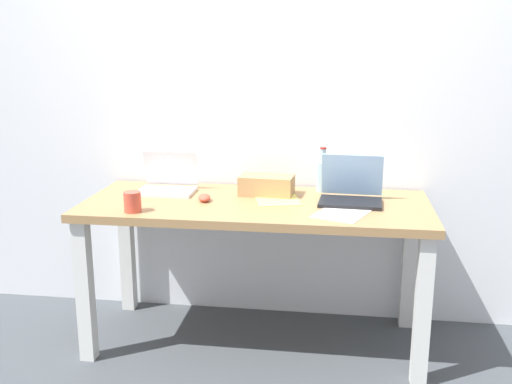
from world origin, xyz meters
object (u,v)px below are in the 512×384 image
object	(u,v)px
coffee_mug	(132,202)
computer_mouse	(204,198)
desk	(256,222)
laptop_left	(168,183)
beer_bottle	(322,175)
laptop_right	(351,192)
cardboard_box	(267,185)

from	to	relation	value
coffee_mug	computer_mouse	bearing A→B (deg)	39.66
desk	laptop_left	size ratio (longest dim) A/B	5.87
beer_bottle	laptop_left	bearing A→B (deg)	-170.86
desk	laptop_right	world-z (taller)	laptop_right
coffee_mug	laptop_left	bearing A→B (deg)	82.28
desk	cardboard_box	world-z (taller)	cardboard_box
beer_bottle	cardboard_box	distance (m)	0.31
cardboard_box	laptop_right	bearing A→B (deg)	-12.10
laptop_left	laptop_right	world-z (taller)	laptop_right
coffee_mug	beer_bottle	bearing A→B (deg)	31.51
computer_mouse	coffee_mug	distance (m)	0.37
laptop_left	beer_bottle	bearing A→B (deg)	9.14
desk	beer_bottle	size ratio (longest dim) A/B	7.27
desk	coffee_mug	bearing A→B (deg)	-154.76
laptop_left	desk	bearing A→B (deg)	-16.09
computer_mouse	coffee_mug	world-z (taller)	coffee_mug
cardboard_box	beer_bottle	bearing A→B (deg)	23.06
cardboard_box	coffee_mug	xyz separation A→B (m)	(-0.57, -0.40, -0.00)
cardboard_box	desk	bearing A→B (deg)	-102.82
laptop_left	computer_mouse	xyz separation A→B (m)	(0.23, -0.16, -0.03)
beer_bottle	coffee_mug	world-z (taller)	beer_bottle
beer_bottle	cardboard_box	size ratio (longest dim) A/B	0.86
laptop_right	computer_mouse	size ratio (longest dim) A/B	3.12
computer_mouse	laptop_right	bearing A→B (deg)	-7.90
laptop_left	beer_bottle	xyz separation A→B (m)	(0.80, 0.13, 0.04)
computer_mouse	cardboard_box	xyz separation A→B (m)	(0.29, 0.17, 0.03)
laptop_left	laptop_right	bearing A→B (deg)	-4.94
laptop_left	cardboard_box	size ratio (longest dim) A/B	1.07
computer_mouse	cardboard_box	size ratio (longest dim) A/B	0.37
laptop_left	laptop_right	size ratio (longest dim) A/B	0.92
cardboard_box	coffee_mug	size ratio (longest dim) A/B	2.85
beer_bottle	computer_mouse	world-z (taller)	beer_bottle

